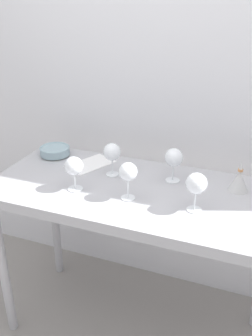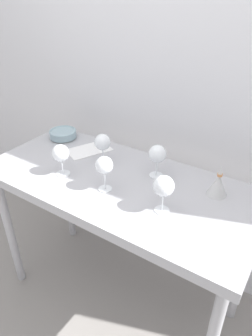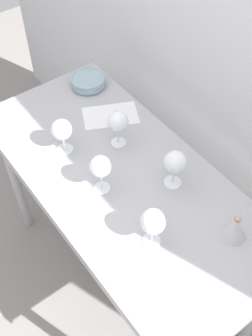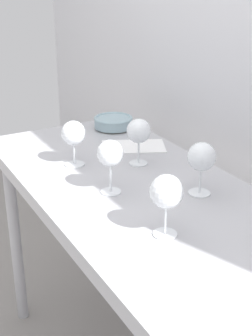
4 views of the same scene
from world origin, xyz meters
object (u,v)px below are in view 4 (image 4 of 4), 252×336
(wine_glass_near_center, at_px, (111,155))
(wine_glass_near_left, at_px, (73,135))
(wine_glass_near_right, at_px, (166,193))
(tasting_bowl, at_px, (113,122))
(tasting_sheet_upper, at_px, (133,146))
(wine_glass_far_left, at_px, (139,132))
(wine_glass_far_right, at_px, (202,158))

(wine_glass_near_center, relative_size, wine_glass_near_left, 1.06)
(wine_glass_near_right, height_order, wine_glass_near_center, wine_glass_near_center)
(wine_glass_near_center, xyz_separation_m, tasting_bowl, (-0.56, 0.30, -0.10))
(tasting_sheet_upper, bearing_deg, wine_glass_far_left, 1.75)
(wine_glass_near_right, height_order, tasting_sheet_upper, wine_glass_near_right)
(wine_glass_near_center, height_order, tasting_bowl, wine_glass_near_center)
(wine_glass_far_left, bearing_deg, wine_glass_near_center, -50.12)
(wine_glass_near_left, bearing_deg, wine_glass_near_right, 1.68)
(wine_glass_near_right, distance_m, wine_glass_far_right, 0.28)
(wine_glass_far_left, bearing_deg, tasting_bowl, 164.71)
(wine_glass_near_center, distance_m, tasting_bowl, 0.65)
(wine_glass_near_left, height_order, tasting_bowl, wine_glass_near_left)
(wine_glass_near_right, distance_m, tasting_bowl, 0.91)
(wine_glass_far_left, relative_size, wine_glass_near_left, 1.03)
(wine_glass_far_right, distance_m, tasting_bowl, 0.71)
(wine_glass_near_right, distance_m, wine_glass_near_left, 0.56)
(wine_glass_near_center, xyz_separation_m, wine_glass_near_left, (-0.27, -0.01, -0.01))
(wine_glass_far_right, xyz_separation_m, tasting_bowl, (-0.70, 0.07, -0.09))
(wine_glass_far_right, distance_m, tasting_sheet_upper, 0.48)
(wine_glass_near_left, bearing_deg, tasting_sheet_upper, 101.56)
(wine_glass_far_left, height_order, wine_glass_far_right, same)
(wine_glass_near_center, bearing_deg, wine_glass_far_left, 129.88)
(wine_glass_near_right, relative_size, tasting_bowl, 1.03)
(tasting_sheet_upper, bearing_deg, wine_glass_near_right, 2.96)
(wine_glass_near_left, bearing_deg, wine_glass_near_center, 1.98)
(wine_glass_far_left, height_order, tasting_bowl, wine_glass_far_left)
(wine_glass_far_left, distance_m, tasting_sheet_upper, 0.21)
(wine_glass_near_right, height_order, wine_glass_far_left, wine_glass_near_right)
(tasting_sheet_upper, height_order, tasting_bowl, tasting_bowl)
(wine_glass_far_right, relative_size, tasting_sheet_upper, 0.68)
(wine_glass_near_left, distance_m, tasting_bowl, 0.44)
(wine_glass_near_right, height_order, wine_glass_near_left, wine_glass_near_right)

